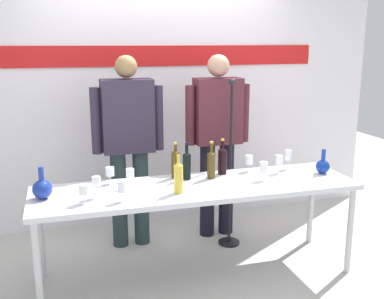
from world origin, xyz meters
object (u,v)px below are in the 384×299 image
Objects in this scene: decanter_blue_right at (323,166)px; wine_glass_right_0 at (288,156)px; display_table at (197,192)px; wine_glass_left_0 at (130,174)px; wine_glass_left_2 at (96,182)px; microphone_stand at (230,191)px; decanter_blue_left at (42,188)px; wine_bottle_0 at (187,164)px; wine_glass_left_3 at (110,172)px; wine_bottle_3 at (211,163)px; wine_bottle_2 at (222,160)px; wine_bottle_1 at (178,177)px; wine_glass_right_2 at (264,167)px; wine_glass_left_1 at (122,187)px; wine_bottle_4 at (176,163)px; wine_glass_right_3 at (249,160)px; wine_glass_right_1 at (279,161)px; presenter_right at (217,134)px; wine_glass_left_4 at (84,190)px; presenter_left at (128,139)px.

decanter_blue_right is 0.31m from wine_glass_right_0.
display_table is 0.54m from wine_glass_left_0.
microphone_stand reaches higher than wine_glass_left_2.
decanter_blue_left is 0.38m from wine_glass_left_2.
microphone_stand is at bearing 30.37° from wine_bottle_0.
wine_bottle_3 is at bearing -5.85° from wine_glass_left_3.
wine_bottle_2 reaches higher than decanter_blue_left.
wine_glass_left_0 is at bearing -46.37° from wine_glass_left_3.
microphone_stand is at bearing 23.80° from wine_glass_left_2.
wine_bottle_0 is at bearing -169.96° from wine_bottle_2.
wine_bottle_1 is 0.74m from wine_glass_right_2.
decanter_blue_right is at bearing -15.42° from wine_bottle_2.
wine_glass_left_1 is 0.90× the size of wine_glass_right_0.
wine_glass_left_2 is (-0.27, -0.16, 0.00)m from wine_glass_left_0.
wine_bottle_4 reaches higher than decanter_blue_left.
wine_glass_left_2 is at bearing 141.40° from wine_glass_left_1.
wine_glass_right_2 reaches higher than wine_glass_right_3.
microphone_stand is (-0.31, 0.34, -0.35)m from wine_glass_right_1.
wine_glass_left_0 is at bearing -145.48° from presenter_right.
wine_bottle_0 is 0.79m from wine_glass_left_2.
wine_glass_left_2 is at bearing -172.39° from wine_glass_right_1.
wine_glass_left_0 reaches higher than wine_glass_left_4.
wine_bottle_2 is (-0.13, -0.49, -0.12)m from presenter_right.
wine_glass_left_1 reaches higher than wine_glass_left_3.
wine_bottle_3 is 0.75m from wine_glass_right_0.
wine_bottle_4 reaches higher than decanter_blue_right.
wine_bottle_2 is at bearing 35.52° from wine_bottle_3.
microphone_stand is at bearing 110.73° from wine_glass_right_3.
wine_glass_right_1 is at bearing -7.27° from wine_bottle_4.
wine_glass_right_0 is (0.48, -0.50, -0.12)m from presenter_right.
wine_glass_right_3 is at bearing 1.04° from wine_glass_left_3.
wine_bottle_0 is (-0.45, -0.54, -0.12)m from presenter_right.
wine_bottle_1 is at bearing -38.62° from wine_glass_left_3.
wine_glass_left_3 is (-0.22, -0.50, -0.15)m from presenter_left.
wine_glass_left_3 is 0.96× the size of wine_glass_right_3.
decanter_blue_right is 1.54× the size of wine_glass_left_3.
display_table is 8.15× the size of wine_bottle_3.
decanter_blue_right is 0.86m from microphone_stand.
wine_glass_right_3 is at bearing -69.27° from microphone_stand.
presenter_left is at bearing 78.46° from wine_glass_left_1.
wine_bottle_2 is at bearing 8.93° from decanter_blue_left.
decanter_blue_left is at bearing 179.03° from display_table.
microphone_stand reaches higher than wine_glass_right_0.
decanter_blue_right is 1.16m from wine_bottle_0.
wine_glass_left_1 is at bearing -153.81° from wine_bottle_2.
decanter_blue_right reaches higher than wine_glass_left_3.
wine_glass_right_3 is at bearing 91.99° from wine_glass_right_2.
wine_bottle_3 is at bearing -144.48° from wine_bottle_2.
microphone_stand is (0.49, 0.29, -0.37)m from wine_bottle_0.
presenter_left reaches higher than wine_glass_right_1.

